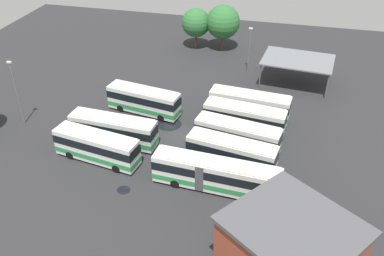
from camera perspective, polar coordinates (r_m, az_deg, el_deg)
name	(u,v)px	position (r m, az deg, el deg)	size (l,w,h in m)	color
ground_plane	(182,137)	(53.38, -1.41, -1.18)	(91.37, 91.37, 0.00)	#28282B
bus_row0_slot0	(97,147)	(49.58, -12.71, -2.45)	(10.48, 4.10, 3.61)	silver
bus_row0_slot1	(113,129)	(52.18, -10.54, -0.18)	(10.91, 3.13, 3.61)	silver
bus_row0_slot3	(144,100)	(57.79, -6.50, 3.73)	(10.42, 4.16, 3.61)	silver
bus_row1_slot0	(216,174)	(44.47, 3.19, -6.27)	(13.68, 3.33, 3.61)	silver
bus_row1_slot1	(232,153)	(47.55, 5.34, -3.39)	(10.41, 4.09, 3.61)	silver
bus_row1_slot2	(238,136)	(50.49, 6.16, -1.01)	(10.48, 4.18, 3.61)	silver
bus_row1_slot3	(244,118)	(53.91, 7.08, 1.34)	(10.54, 3.70, 3.61)	silver
bus_row1_slot4	(250,105)	(56.93, 7.76, 3.15)	(10.88, 3.45, 3.61)	silver
depot_building	(289,253)	(36.13, 12.97, -16.05)	(12.82, 12.66, 6.47)	#99422D
maintenance_shelter	(298,60)	(66.16, 14.09, 8.84)	(11.07, 8.39, 4.10)	slate
lamp_post_mid_lot	(16,91)	(57.96, -22.57, 4.65)	(0.56, 0.28, 8.88)	slate
lamp_post_near_entrance	(249,48)	(68.71, 7.73, 10.65)	(0.56, 0.28, 7.40)	slate
tree_north_edge	(196,23)	(77.50, 0.53, 13.99)	(5.09, 5.09, 7.18)	brown
tree_south_edge	(223,22)	(76.83, 4.20, 14.05)	(5.95, 5.95, 8.01)	brown
puddle_front_lane	(124,190)	(46.01, -9.19, -8.24)	(1.45, 1.45, 0.01)	black
puddle_near_shelter	(104,123)	(57.33, -11.73, 0.73)	(2.50, 2.50, 0.01)	black
puddle_centre_drain	(169,124)	(55.87, -3.10, 0.51)	(3.32, 3.32, 0.01)	black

